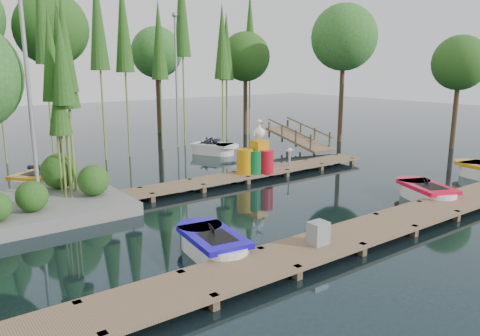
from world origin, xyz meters
TOP-DOWN VIEW (x-y plane):
  - ground_plane at (0.00, 0.00)m, footprint 90.00×90.00m
  - near_dock at (0.00, -4.50)m, footprint 18.00×1.50m
  - far_dock at (1.00, 2.50)m, footprint 15.00×1.20m
  - tree_screen at (-2.04, 10.60)m, footprint 34.42×18.53m
  - lamp_island at (-5.50, 2.50)m, footprint 0.30×0.30m
  - lamp_rear at (4.00, 11.00)m, footprint 0.30×0.30m
  - ramp at (9.00, 6.50)m, footprint 1.50×3.94m
  - boat_blue at (-2.88, -2.93)m, footprint 1.47×2.67m
  - boat_red at (5.54, -3.35)m, footprint 2.03×2.80m
  - boat_yellow_far at (-4.45, 6.33)m, footprint 3.02×2.69m
  - boat_white_far at (4.40, 8.02)m, footprint 2.22×2.86m
  - utility_cabinet at (-0.90, -4.50)m, footprint 0.45×0.38m
  - yellow_barrel at (2.23, 2.50)m, footprint 0.65×0.65m
  - drum_cluster at (2.89, 2.34)m, footprint 1.22×1.12m
  - seagull_post at (4.61, 2.50)m, footprint 0.48×0.26m

SIDE VIEW (x-z plane):
  - ground_plane at x=0.00m, z-range 0.00..0.00m
  - far_dock at x=1.00m, z-range -0.02..0.48m
  - near_dock at x=0.00m, z-range -0.02..0.48m
  - boat_blue at x=-2.88m, z-range -0.18..0.67m
  - boat_red at x=5.54m, z-range -0.18..0.68m
  - boat_white_far at x=4.40m, z-range -0.34..0.89m
  - boat_yellow_far at x=-4.45m, z-range -0.41..1.00m
  - utility_cabinet at x=-0.90m, z-range 0.30..0.85m
  - ramp at x=9.00m, z-range -0.16..1.33m
  - yellow_barrel at x=2.23m, z-range 0.30..1.28m
  - seagull_post at x=4.61m, z-range 0.44..1.21m
  - drum_cluster at x=2.89m, z-range -0.14..1.98m
  - lamp_island at x=-5.50m, z-range 0.64..7.89m
  - lamp_rear at x=4.00m, z-range 0.64..7.89m
  - tree_screen at x=-2.04m, z-range 0.96..11.27m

